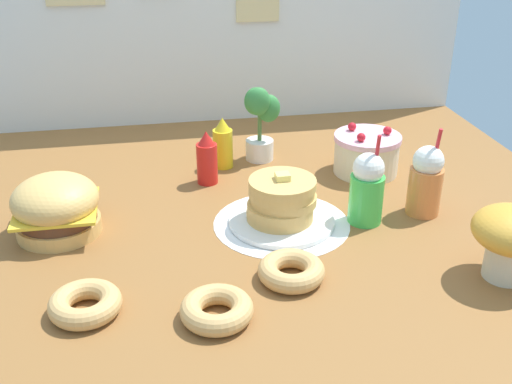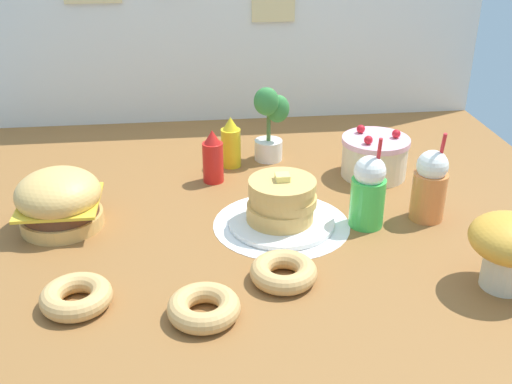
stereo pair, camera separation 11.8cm
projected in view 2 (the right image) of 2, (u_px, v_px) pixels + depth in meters
The scene contains 15 objects.
ground_plane at pixel (256, 233), 1.96m from camera, with size 2.32×2.16×0.02m, color brown.
back_wall at pixel (228, 14), 2.70m from camera, with size 2.32×0.04×0.96m.
doily_mat at pixel (281, 224), 1.99m from camera, with size 0.44×0.44×0.00m, color white.
burger at pixel (59, 200), 1.95m from camera, with size 0.27×0.27×0.19m.
pancake_stack at pixel (281, 205), 1.96m from camera, with size 0.34×0.34×0.18m.
layer_cake at pixel (374, 156), 2.30m from camera, with size 0.25×0.25×0.18m.
ketchup_bottle at pixel (213, 158), 2.25m from camera, with size 0.08×0.08×0.20m.
mustard_bottle at pixel (231, 144), 2.38m from camera, with size 0.08×0.08×0.20m.
cream_soda_cup at pixel (368, 192), 1.94m from camera, with size 0.11×0.11×0.30m.
orange_float_cup at pixel (430, 186), 1.98m from camera, with size 0.11×0.11×0.30m.
donut_pink_glaze at pixel (76, 296), 1.60m from camera, with size 0.19×0.19×0.06m.
donut_chocolate at pixel (204, 307), 1.55m from camera, with size 0.19×0.19×0.06m.
donut_vanilla at pixel (284, 271), 1.70m from camera, with size 0.19×0.19×0.06m.
potted_plant at pixel (269, 120), 2.41m from camera, with size 0.14×0.13×0.31m.
mushroom_stool at pixel (510, 245), 1.63m from camera, with size 0.22×0.22×0.21m.
Camera 2 is at (-0.19, -1.69, 0.98)m, focal length 43.08 mm.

